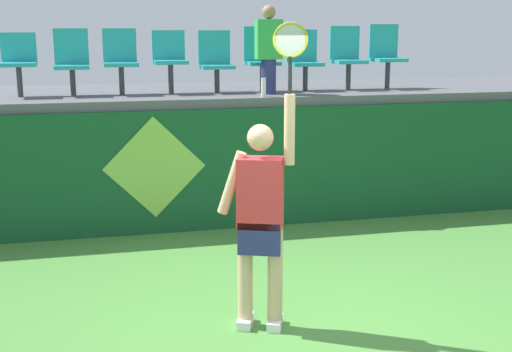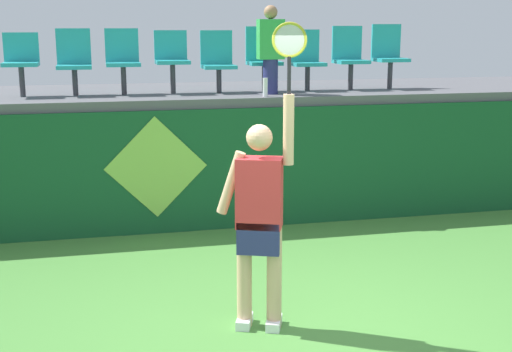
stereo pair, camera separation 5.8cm
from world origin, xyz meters
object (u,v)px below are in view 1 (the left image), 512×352
stadium_chair_4 (216,60)px  stadium_chair_5 (261,56)px  stadium_chair_2 (120,58)px  water_bottle (264,87)px  tennis_player (261,215)px  stadium_chair_8 (386,53)px  stadium_chair_1 (72,60)px  stadium_chair_0 (19,60)px  stadium_chair_3 (170,57)px  spectator_0 (269,48)px  stadium_chair_6 (304,58)px  stadium_chair_7 (347,55)px

stadium_chair_4 → stadium_chair_5: 0.64m
stadium_chair_2 → water_bottle: bearing=-23.7°
tennis_player → stadium_chair_8: 4.97m
stadium_chair_1 → stadium_chair_5: 2.53m
stadium_chair_0 → stadium_chair_3: (1.93, 0.00, 0.01)m
water_bottle → stadium_chair_8: 2.19m
water_bottle → spectator_0: spectator_0 is taller
stadium_chair_5 → stadium_chair_6: size_ratio=1.05×
tennis_player → stadium_chair_3: (-0.29, 3.90, 1.15)m
stadium_chair_6 → stadium_chair_7: stadium_chair_7 is taller
stadium_chair_6 → stadium_chair_8: stadium_chair_8 is taller
stadium_chair_2 → stadium_chair_4: stadium_chair_2 is taller
stadium_chair_5 → stadium_chair_2: bearing=-179.9°
stadium_chair_3 → stadium_chair_6: stadium_chair_6 is taller
stadium_chair_4 → stadium_chair_8: bearing=0.0°
stadium_chair_4 → stadium_chair_7: (1.90, 0.00, 0.04)m
water_bottle → spectator_0: size_ratio=0.21×
stadium_chair_3 → stadium_chair_7: size_ratio=0.94×
water_bottle → stadium_chair_4: (-0.48, 0.77, 0.32)m
water_bottle → stadium_chair_5: size_ratio=0.27×
water_bottle → tennis_player: bearing=-104.5°
stadium_chair_7 → stadium_chair_8: stadium_chair_8 is taller
tennis_player → stadium_chair_6: tennis_player is taller
stadium_chair_2 → stadium_chair_7: (3.17, 0.00, 0.01)m
water_bottle → stadium_chair_4: size_ratio=0.29×
stadium_chair_0 → stadium_chair_3: size_ratio=0.97×
stadium_chair_3 → stadium_chair_5: bearing=0.4°
tennis_player → stadium_chair_1: size_ratio=3.03×
stadium_chair_1 → stadium_chair_5: stadium_chair_5 is taller
stadium_chair_3 → spectator_0: bearing=-18.0°
stadium_chair_2 → stadium_chair_6: (2.53, 0.00, -0.02)m
stadium_chair_4 → stadium_chair_5: bearing=0.0°
stadium_chair_0 → stadium_chair_8: bearing=0.1°
spectator_0 → stadium_chair_6: bearing=34.0°
tennis_player → stadium_chair_0: tennis_player is taller
stadium_chair_0 → stadium_chair_2: (1.28, 0.01, 0.01)m
stadium_chair_1 → stadium_chair_8: stadium_chair_8 is taller
stadium_chair_4 → spectator_0: bearing=-33.4°
stadium_chair_3 → stadium_chair_8: size_ratio=0.91×
stadium_chair_0 → stadium_chair_6: size_ratio=0.96×
stadium_chair_1 → stadium_chair_5: size_ratio=0.97×
tennis_player → spectator_0: bearing=74.5°
stadium_chair_3 → stadium_chair_7: stadium_chair_7 is taller
stadium_chair_6 → spectator_0: bearing=-146.0°
stadium_chair_2 → stadium_chair_7: 3.17m
stadium_chair_3 → spectator_0: size_ratio=0.72×
stadium_chair_1 → stadium_chair_7: stadium_chair_7 is taller
tennis_player → stadium_chair_2: 4.18m
stadium_chair_3 → stadium_chair_7: 2.52m
stadium_chair_8 → spectator_0: (-1.86, -0.42, 0.10)m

